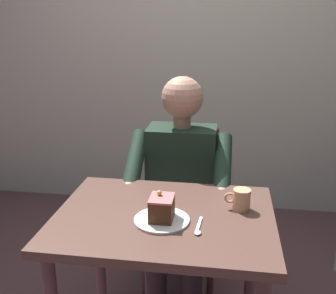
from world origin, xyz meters
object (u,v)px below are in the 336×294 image
(chair, at_px, (183,200))
(seated_person, at_px, (180,189))
(cake_slice, at_px, (162,208))
(dining_table, at_px, (164,239))
(coffee_cup, at_px, (241,199))
(dessert_spoon, at_px, (198,229))

(chair, distance_m, seated_person, 0.23)
(seated_person, bearing_deg, cake_slice, 90.16)
(dining_table, relative_size, coffee_cup, 8.16)
(chair, bearing_deg, dining_table, 90.00)
(cake_slice, relative_size, dessert_spoon, 0.77)
(dining_table, bearing_deg, seated_person, -90.00)
(seated_person, relative_size, coffee_cup, 11.45)
(dining_table, bearing_deg, dessert_spoon, 144.97)
(seated_person, relative_size, cake_slice, 11.01)
(dining_table, bearing_deg, cake_slice, 91.57)
(cake_slice, relative_size, coffee_cup, 1.04)
(seated_person, bearing_deg, coffee_cup, 125.42)
(cake_slice, distance_m, dessert_spoon, 0.16)
(dining_table, distance_m, chair, 0.70)
(chair, bearing_deg, cake_slice, 90.12)
(cake_slice, xyz_separation_m, coffee_cup, (-0.30, -0.15, -0.01))
(seated_person, xyz_separation_m, dessert_spoon, (-0.14, 0.62, 0.12))
(coffee_cup, xyz_separation_m, dessert_spoon, (0.16, 0.19, -0.04))
(dessert_spoon, bearing_deg, seated_person, -76.82)
(cake_slice, bearing_deg, dessert_spoon, 162.82)
(coffee_cup, bearing_deg, seated_person, -54.58)
(dining_table, xyz_separation_m, dessert_spoon, (-0.14, 0.10, 0.12))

